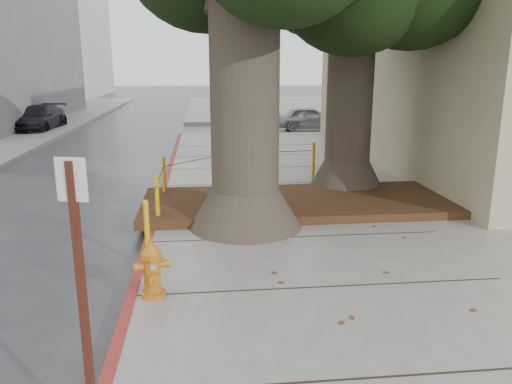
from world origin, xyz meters
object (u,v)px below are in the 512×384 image
fire_hydrant (152,269)px  signpost (82,289)px  car_silver (309,118)px  car_dark (38,118)px  car_red (385,113)px

fire_hydrant → signpost: size_ratio=0.34×
car_silver → car_dark: (-12.64, 0.75, 0.04)m
fire_hydrant → signpost: (-0.23, -2.48, 0.90)m
car_dark → car_red: bearing=8.4°
car_silver → car_red: car_silver is taller
car_red → car_dark: bearing=95.2°
signpost → car_red: size_ratio=0.68×
fire_hydrant → signpost: bearing=-109.4°
car_silver → car_dark: 12.67m
signpost → car_red: bearing=79.5°
signpost → car_red: 24.58m
fire_hydrant → signpost: signpost is taller
signpost → car_dark: size_ratio=0.55×
car_dark → fire_hydrant: bearing=-65.8°
car_red → car_dark: (-17.20, -1.49, 0.06)m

